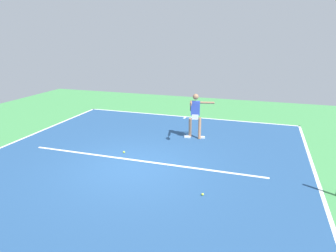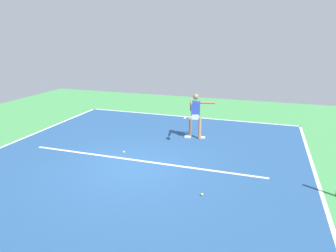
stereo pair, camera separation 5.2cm
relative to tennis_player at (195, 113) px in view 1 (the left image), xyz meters
The scene contains 10 objects.
ground_plane 3.55m from the tennis_player, 70.04° to the left, with size 22.40×22.40×0.00m, color #428E4C.
court_surface 3.55m from the tennis_player, 70.04° to the left, with size 10.54×12.56×0.00m, color navy.
court_line_baseline_near 3.40m from the tennis_player, 69.01° to the right, with size 10.54×0.10×0.01m, color white.
court_line_sideline_left 5.27m from the tennis_player, 141.74° to the left, with size 0.10×12.56×0.01m, color white.
court_line_sideline_right 7.21m from the tennis_player, 26.63° to the left, with size 0.10×12.56×0.01m, color white.
court_line_service 3.12m from the tennis_player, 66.80° to the left, with size 7.91×0.10×0.01m, color white.
court_line_centre_mark 3.22m from the tennis_player, 67.67° to the right, with size 0.10×0.30×0.01m, color white.
tennis_player is the anchor object (origin of this frame).
tennis_ball_by_baseline 4.50m from the tennis_player, 105.67° to the left, with size 0.07×0.07×0.07m, color #C6E53D.
tennis_ball_far_corner 3.15m from the tennis_player, 49.13° to the left, with size 0.07×0.07×0.07m, color #CCE033.
Camera 1 is at (-3.59, 7.67, 3.85)m, focal length 32.01 mm.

